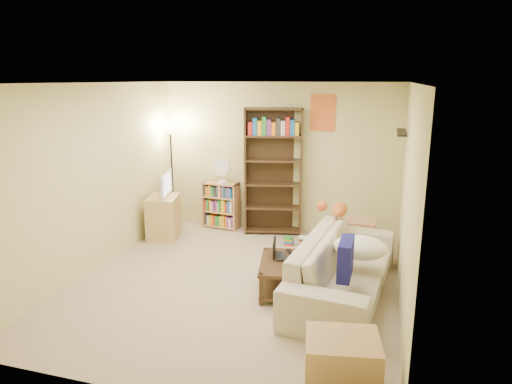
% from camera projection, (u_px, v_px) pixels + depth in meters
% --- Properties ---
extents(room, '(4.50, 4.54, 2.52)m').
position_uv_depth(room, '(235.00, 158.00, 5.48)').
color(room, '#C5A994').
rests_on(room, ground).
extents(sofa, '(2.59, 1.43, 0.70)m').
position_uv_depth(sofa, '(344.00, 267.00, 5.48)').
color(sofa, beige).
rests_on(sofa, ground).
extents(navy_pillow, '(0.14, 0.46, 0.41)m').
position_uv_depth(navy_pillow, '(346.00, 259.00, 4.90)').
color(navy_pillow, navy).
rests_on(navy_pillow, sofa).
extents(cream_blanket, '(0.64, 0.46, 0.28)m').
position_uv_depth(cream_blanket, '(360.00, 248.00, 5.41)').
color(cream_blanket, white).
rests_on(cream_blanket, sofa).
extents(tabby_cat, '(0.55, 0.24, 0.19)m').
position_uv_depth(tabby_cat, '(337.00, 209.00, 6.32)').
color(tabby_cat, '#D05F2C').
rests_on(tabby_cat, sofa).
extents(coffee_table, '(0.65, 0.96, 0.39)m').
position_uv_depth(coffee_table, '(281.00, 272.00, 5.57)').
color(coffee_table, '#45301A').
rests_on(coffee_table, ground).
extents(laptop, '(0.41, 0.35, 0.02)m').
position_uv_depth(laptop, '(285.00, 256.00, 5.66)').
color(laptop, black).
rests_on(laptop, coffee_table).
extents(laptop_screen, '(0.07, 0.29, 0.20)m').
position_uv_depth(laptop_screen, '(274.00, 248.00, 5.65)').
color(laptop_screen, white).
rests_on(laptop_screen, laptop).
extents(mug, '(0.12, 0.12, 0.10)m').
position_uv_depth(mug, '(292.00, 265.00, 5.29)').
color(mug, silver).
rests_on(mug, coffee_table).
extents(tv_remote, '(0.12, 0.16, 0.02)m').
position_uv_depth(tv_remote, '(290.00, 252.00, 5.81)').
color(tv_remote, black).
rests_on(tv_remote, coffee_table).
extents(tv_stand, '(0.60, 0.74, 0.69)m').
position_uv_depth(tv_stand, '(164.00, 217.00, 7.47)').
color(tv_stand, tan).
rests_on(tv_stand, ground).
extents(television, '(0.72, 0.41, 0.39)m').
position_uv_depth(television, '(162.00, 185.00, 7.34)').
color(television, black).
rests_on(television, tv_stand).
extents(tall_bookshelf, '(0.99, 0.50, 2.10)m').
position_uv_depth(tall_bookshelf, '(273.00, 169.00, 7.52)').
color(tall_bookshelf, '#452F1A').
rests_on(tall_bookshelf, ground).
extents(short_bookshelf, '(0.65, 0.32, 0.81)m').
position_uv_depth(short_bookshelf, '(221.00, 205.00, 7.94)').
color(short_bookshelf, tan).
rests_on(short_bookshelf, ground).
extents(desk_fan, '(0.29, 0.16, 0.42)m').
position_uv_depth(desk_fan, '(222.00, 170.00, 7.74)').
color(desk_fan, white).
rests_on(desk_fan, short_bookshelf).
extents(floor_lamp, '(0.30, 0.30, 1.75)m').
position_uv_depth(floor_lamp, '(171.00, 148.00, 7.77)').
color(floor_lamp, black).
rests_on(floor_lamp, ground).
extents(side_table, '(0.46, 0.46, 0.51)m').
position_uv_depth(side_table, '(360.00, 236.00, 6.82)').
color(side_table, tan).
rests_on(side_table, ground).
extents(end_cabinet, '(0.68, 0.60, 0.50)m').
position_uv_depth(end_cabinet, '(342.00, 365.00, 3.76)').
color(end_cabinet, tan).
rests_on(end_cabinet, ground).
extents(book_stacks, '(0.40, 0.13, 0.16)m').
position_uv_depth(book_stacks, '(297.00, 241.00, 7.14)').
color(book_stacks, red).
rests_on(book_stacks, ground).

